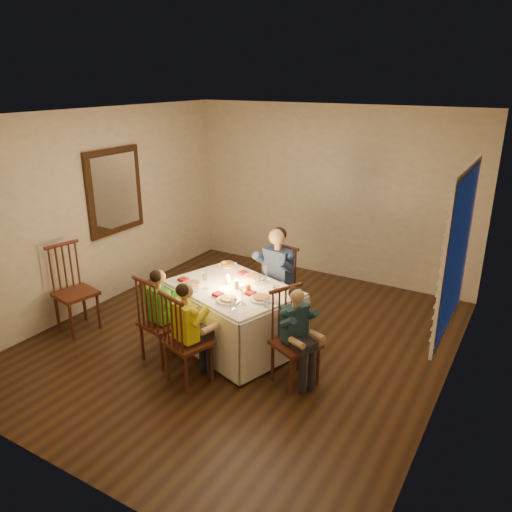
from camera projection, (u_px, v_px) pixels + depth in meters
The scene contains 26 objects.
ground at pixel (243, 340), 5.95m from camera, with size 5.00×5.00×0.00m, color black.
wall_left at pixel (98, 210), 6.58m from camera, with size 0.02×5.00×2.60m, color beige.
wall_right at pixel (456, 276), 4.43m from camera, with size 0.02×5.00×2.60m, color beige.
wall_back at pixel (330, 193), 7.53m from camera, with size 4.50×0.02×2.60m, color beige.
ceiling at pixel (241, 115), 5.06m from camera, with size 5.00×5.00×0.00m, color white.
dining_table at pixel (233, 304), 5.67m from camera, with size 1.67×1.41×0.71m.
chair_adult at pixel (276, 323), 6.35m from camera, with size 0.42×0.40×1.01m, color #3A170F, non-canonical shape.
chair_near_left at pixel (165, 359), 5.56m from camera, with size 0.42×0.40×1.01m, color #3A170F, non-canonical shape.
chair_near_right at pixel (190, 380), 5.17m from camera, with size 0.42×0.40×1.01m, color #3A170F, non-canonical shape.
chair_end at pixel (294, 382), 5.14m from camera, with size 0.42×0.40×1.01m, color #3A170F, non-canonical shape.
chair_extra at pixel (80, 329), 6.22m from camera, with size 0.45×0.43×1.09m, color #3A170F, non-canonical shape.
adult at pixel (276, 323), 6.35m from camera, with size 0.47×0.43×1.27m, color navy, non-canonical shape.
child_green at pixel (165, 359), 5.56m from camera, with size 0.35×0.32×1.07m, color green, non-canonical shape.
child_yellow at pixel (190, 380), 5.17m from camera, with size 0.37×0.34×1.10m, color yellow, non-canonical shape.
child_teal at pixel (294, 382), 5.14m from camera, with size 0.35×0.32×1.05m, color #193440, non-canonical shape.
setting_adult at pixel (253, 278), 5.83m from camera, with size 0.26×0.26×0.02m, color white.
setting_green at pixel (192, 285), 5.63m from camera, with size 0.26×0.26×0.02m, color white.
setting_yellow at pixel (229, 300), 5.25m from camera, with size 0.26×0.26×0.02m, color white.
setting_teal at pixel (262, 299), 5.27m from camera, with size 0.26×0.26×0.02m, color white.
candle_left at pixel (228, 281), 5.64m from camera, with size 0.06×0.06×0.10m, color silver.
candle_right at pixel (237, 285), 5.53m from camera, with size 0.06×0.06×0.10m, color silver.
squash at pixel (224, 264), 6.13m from camera, with size 0.09×0.09×0.09m, color yellow.
orange_fruit at pixel (248, 288), 5.48m from camera, with size 0.08×0.08×0.08m, color orange.
serving_bowl at pixel (228, 266), 6.13m from camera, with size 0.21×0.21×0.05m, color white.
wall_mirror at pixel (115, 191), 6.74m from camera, with size 0.06×0.95×1.15m.
window_blinds at pixel (456, 251), 4.47m from camera, with size 0.07×1.34×1.54m.
Camera 1 is at (2.81, -4.44, 2.98)m, focal length 35.00 mm.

